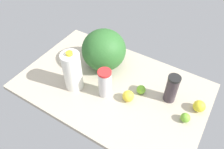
# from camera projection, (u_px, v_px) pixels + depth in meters

# --- Properties ---
(countertop) EXTENTS (1.20, 0.76, 0.03)m
(countertop) POSITION_uv_depth(u_px,v_px,m) (112.00, 87.00, 1.43)
(countertop) COLOR #B3A691
(countertop) RESTS_ON ground
(shaker_bottle) EXTENTS (0.07, 0.07, 0.19)m
(shaker_bottle) POSITION_uv_depth(u_px,v_px,m) (172.00, 89.00, 1.28)
(shaker_bottle) COLOR #372D34
(shaker_bottle) RESTS_ON countertop
(watermelon) EXTENTS (0.30, 0.30, 0.28)m
(watermelon) POSITION_uv_depth(u_px,v_px,m) (104.00, 50.00, 1.46)
(watermelon) COLOR #2C6329
(watermelon) RESTS_ON countertop
(milk_jug) EXTENTS (0.11, 0.11, 0.28)m
(milk_jug) POSITION_uv_depth(u_px,v_px,m) (72.00, 71.00, 1.33)
(milk_jug) COLOR white
(milk_jug) RESTS_ON countertop
(tumbler_cup) EXTENTS (0.08, 0.08, 0.19)m
(tumbler_cup) POSITION_uv_depth(u_px,v_px,m) (105.00, 83.00, 1.30)
(tumbler_cup) COLOR silver
(tumbler_cup) RESTS_ON countertop
(lime_by_jug) EXTENTS (0.06, 0.06, 0.06)m
(lime_by_jug) POSITION_uv_depth(u_px,v_px,m) (141.00, 90.00, 1.36)
(lime_by_jug) COLOR #6DB62E
(lime_by_jug) RESTS_ON countertop
(lemon_beside_bowl) EXTENTS (0.07, 0.07, 0.07)m
(lemon_beside_bowl) POSITION_uv_depth(u_px,v_px,m) (128.00, 96.00, 1.31)
(lemon_beside_bowl) COLOR yellow
(lemon_beside_bowl) RESTS_ON countertop
(lime_far_back) EXTENTS (0.06, 0.06, 0.06)m
(lime_far_back) POSITION_uv_depth(u_px,v_px,m) (68.00, 57.00, 1.57)
(lime_far_back) COLOR #65B63C
(lime_far_back) RESTS_ON countertop
(lemon_loose) EXTENTS (0.07, 0.07, 0.07)m
(lemon_loose) POSITION_uv_depth(u_px,v_px,m) (199.00, 106.00, 1.26)
(lemon_loose) COLOR yellow
(lemon_loose) RESTS_ON countertop
(lime_near_front) EXTENTS (0.05, 0.05, 0.05)m
(lime_near_front) POSITION_uv_depth(u_px,v_px,m) (185.00, 118.00, 1.21)
(lime_near_front) COLOR #6CAE30
(lime_near_front) RESTS_ON countertop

